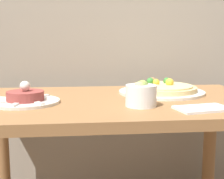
% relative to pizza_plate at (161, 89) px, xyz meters
% --- Properties ---
extents(dining_table, '(1.11, 0.66, 0.76)m').
position_rel_pizza_plate_xyz_m(dining_table, '(-0.20, -0.11, -0.14)').
color(dining_table, olive).
rests_on(dining_table, ground_plane).
extents(pizza_plate, '(0.36, 0.36, 0.06)m').
position_rel_pizza_plate_xyz_m(pizza_plate, '(0.00, 0.00, 0.00)').
color(pizza_plate, silver).
rests_on(pizza_plate, dining_table).
extents(tartare_plate, '(0.24, 0.24, 0.08)m').
position_rel_pizza_plate_xyz_m(tartare_plate, '(-0.53, -0.16, 0.00)').
color(tartare_plate, silver).
rests_on(tartare_plate, dining_table).
extents(small_bowl, '(0.10, 0.10, 0.09)m').
position_rel_pizza_plate_xyz_m(small_bowl, '(-0.14, -0.25, 0.02)').
color(small_bowl, white).
rests_on(small_bowl, dining_table).
extents(napkin, '(0.18, 0.13, 0.01)m').
position_rel_pizza_plate_xyz_m(napkin, '(0.05, -0.33, -0.01)').
color(napkin, white).
rests_on(napkin, dining_table).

